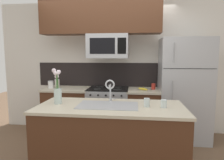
# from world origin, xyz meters

# --- Properties ---
(ground_plane) EXTENTS (10.00, 10.00, 0.00)m
(ground_plane) POSITION_xyz_m (0.00, 0.00, 0.00)
(ground_plane) COLOR brown
(rear_partition) EXTENTS (5.20, 0.10, 2.60)m
(rear_partition) POSITION_xyz_m (0.30, 1.28, 1.30)
(rear_partition) COLOR silver
(rear_partition) RESTS_ON ground
(splash_band) EXTENTS (3.01, 0.01, 0.48)m
(splash_band) POSITION_xyz_m (0.00, 1.22, 1.15)
(splash_band) COLOR black
(splash_band) RESTS_ON rear_partition
(back_counter_left) EXTENTS (0.87, 0.65, 0.91)m
(back_counter_left) POSITION_xyz_m (-0.80, 0.90, 0.46)
(back_counter_left) COLOR #4C2B19
(back_counter_left) RESTS_ON ground
(back_counter_right) EXTENTS (0.60, 0.65, 0.91)m
(back_counter_right) POSITION_xyz_m (0.66, 0.90, 0.46)
(back_counter_right) COLOR #4C2B19
(back_counter_right) RESTS_ON ground
(stove_range) EXTENTS (0.76, 0.64, 0.93)m
(stove_range) POSITION_xyz_m (0.00, 0.90, 0.46)
(stove_range) COLOR #A8AAAF
(stove_range) RESTS_ON ground
(microwave) EXTENTS (0.74, 0.40, 0.43)m
(microwave) POSITION_xyz_m (0.00, 0.88, 1.71)
(microwave) COLOR #A8AAAF
(upper_cabinet_band) EXTENTS (2.17, 0.34, 0.60)m
(upper_cabinet_band) POSITION_xyz_m (-0.14, 0.85, 2.22)
(upper_cabinet_band) COLOR #4C2B19
(refrigerator) EXTENTS (0.87, 0.74, 1.84)m
(refrigerator) POSITION_xyz_m (1.38, 0.92, 0.92)
(refrigerator) COLOR #A8AAAF
(refrigerator) RESTS_ON ground
(storage_jar_tall) EXTENTS (0.11, 0.11, 0.14)m
(storage_jar_tall) POSITION_xyz_m (-1.12, 0.86, 0.98)
(storage_jar_tall) COLOR silver
(storage_jar_tall) RESTS_ON back_counter_left
(storage_jar_medium) EXTENTS (0.09, 0.09, 0.17)m
(storage_jar_medium) POSITION_xyz_m (-1.00, 0.89, 1.00)
(storage_jar_medium) COLOR silver
(storage_jar_medium) RESTS_ON back_counter_left
(banana_bunch) EXTENTS (0.19, 0.12, 0.08)m
(banana_bunch) POSITION_xyz_m (0.65, 0.84, 0.93)
(banana_bunch) COLOR yellow
(banana_bunch) RESTS_ON back_counter_right
(coffee_tin) EXTENTS (0.08, 0.08, 0.11)m
(coffee_tin) POSITION_xyz_m (0.85, 0.95, 0.97)
(coffee_tin) COLOR #B22D23
(coffee_tin) RESTS_ON back_counter_right
(island_counter) EXTENTS (1.86, 0.84, 0.91)m
(island_counter) POSITION_xyz_m (0.20, -0.35, 0.46)
(island_counter) COLOR #4C2B19
(island_counter) RESTS_ON ground
(kitchen_sink) EXTENTS (0.76, 0.44, 0.16)m
(kitchen_sink) POSITION_xyz_m (0.17, -0.35, 0.84)
(kitchen_sink) COLOR #ADAFB5
(kitchen_sink) RESTS_ON island_counter
(sink_faucet) EXTENTS (0.14, 0.14, 0.31)m
(sink_faucet) POSITION_xyz_m (0.17, -0.13, 1.11)
(sink_faucet) COLOR #B7BABF
(sink_faucet) RESTS_ON island_counter
(drinking_glass) EXTENTS (0.07, 0.07, 0.11)m
(drinking_glass) POSITION_xyz_m (0.65, -0.35, 0.96)
(drinking_glass) COLOR silver
(drinking_glass) RESTS_ON island_counter
(spare_glass) EXTENTS (0.07, 0.07, 0.10)m
(spare_glass) POSITION_xyz_m (0.86, -0.37, 0.96)
(spare_glass) COLOR silver
(spare_glass) RESTS_ON island_counter
(flower_vase) EXTENTS (0.14, 0.16, 0.46)m
(flower_vase) POSITION_xyz_m (-0.51, -0.31, 1.08)
(flower_vase) COLOR silver
(flower_vase) RESTS_ON island_counter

